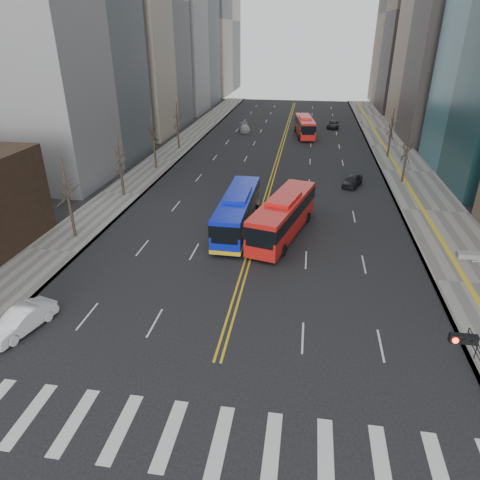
{
  "coord_description": "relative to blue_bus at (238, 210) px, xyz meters",
  "views": [
    {
      "loc": [
        4.19,
        -13.13,
        16.72
      ],
      "look_at": [
        0.16,
        12.23,
        4.23
      ],
      "focal_mm": 32.0,
      "sensor_mm": 36.0,
      "label": 1
    }
  ],
  "objects": [
    {
      "name": "car_white",
      "position": [
        -10.69,
        -17.19,
        -1.13
      ],
      "size": [
        2.68,
        4.74,
        1.48
      ],
      "primitive_type": "imported",
      "rotation": [
        0.0,
        0.0,
        -0.26
      ],
      "color": "white",
      "rests_on": "ground"
    },
    {
      "name": "blue_bus",
      "position": [
        0.0,
        0.0,
        0.0
      ],
      "size": [
        2.94,
        12.3,
        3.57
      ],
      "color": "#0C1EC1",
      "rests_on": "ground"
    },
    {
      "name": "street_trees",
      "position": [
        -5.36,
        11.36,
        3.0
      ],
      "size": [
        35.2,
        47.2,
        7.6
      ],
      "color": "#30231D",
      "rests_on": "ground"
    },
    {
      "name": "car_dark_far",
      "position": [
        10.59,
        49.82,
        -1.2
      ],
      "size": [
        2.43,
        4.9,
        1.33
      ],
      "primitive_type": "imported",
      "rotation": [
        0.0,
        0.0,
        -0.05
      ],
      "color": "black",
      "rests_on": "ground"
    },
    {
      "name": "sidewalk_left",
      "position": [
        -14.69,
        21.81,
        -1.8
      ],
      "size": [
        5.0,
        130.0,
        0.15
      ],
      "primitive_type": "cube",
      "color": "slate",
      "rests_on": "ground"
    },
    {
      "name": "crosswalk",
      "position": [
        1.81,
        -23.19,
        -1.87
      ],
      "size": [
        26.7,
        4.0,
        0.01
      ],
      "color": "silver",
      "rests_on": "ground"
    },
    {
      "name": "red_bus_far",
      "position": [
        5.27,
        41.56,
        0.07
      ],
      "size": [
        3.96,
        11.2,
        3.48
      ],
      "color": "red",
      "rests_on": "ground"
    },
    {
      "name": "sidewalk_right",
      "position": [
        19.31,
        21.81,
        -1.8
      ],
      "size": [
        7.0,
        130.0,
        0.15
      ],
      "primitive_type": "cube",
      "color": "slate",
      "rests_on": "ground"
    },
    {
      "name": "red_bus_near",
      "position": [
        4.26,
        -0.75,
        0.21
      ],
      "size": [
        5.59,
        12.18,
        3.75
      ],
      "color": "red",
      "rests_on": "ground"
    },
    {
      "name": "ground",
      "position": [
        1.81,
        -23.19,
        -1.87
      ],
      "size": [
        220.0,
        220.0,
        0.0
      ],
      "primitive_type": "plane",
      "color": "black"
    },
    {
      "name": "car_dark_mid",
      "position": [
        11.63,
        14.46,
        -1.19
      ],
      "size": [
        3.0,
        4.34,
        1.37
      ],
      "primitive_type": "imported",
      "rotation": [
        0.0,
        0.0,
        -0.38
      ],
      "color": "black",
      "rests_on": "ground"
    },
    {
      "name": "centerline",
      "position": [
        1.81,
        31.81,
        -1.87
      ],
      "size": [
        0.55,
        100.0,
        0.01
      ],
      "color": "gold",
      "rests_on": "ground"
    },
    {
      "name": "car_silver",
      "position": [
        -5.86,
        43.67,
        -1.21
      ],
      "size": [
        2.88,
        4.87,
        1.32
      ],
      "primitive_type": "imported",
      "rotation": [
        0.0,
        0.0,
        0.24
      ],
      "color": "gray",
      "rests_on": "ground"
    }
  ]
}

